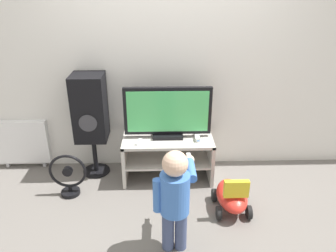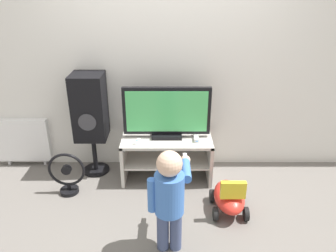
# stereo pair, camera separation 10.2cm
# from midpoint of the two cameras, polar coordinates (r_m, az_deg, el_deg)

# --- Properties ---
(ground_plane) EXTENTS (16.00, 16.00, 0.00)m
(ground_plane) POSITION_cam_midpoint_polar(r_m,az_deg,el_deg) (3.58, 0.82, -10.81)
(ground_plane) COLOR slate
(wall_back) EXTENTS (10.00, 0.06, 2.60)m
(wall_back) POSITION_cam_midpoint_polar(r_m,az_deg,el_deg) (3.58, 0.87, 12.10)
(wall_back) COLOR silver
(wall_back) RESTS_ON ground_plane
(tv_stand) EXTENTS (0.97, 0.50, 0.49)m
(tv_stand) POSITION_cam_midpoint_polar(r_m,az_deg,el_deg) (3.62, 0.82, -4.41)
(tv_stand) COLOR beige
(tv_stand) RESTS_ON ground_plane
(television) EXTENTS (0.92, 0.20, 0.56)m
(television) POSITION_cam_midpoint_polar(r_m,az_deg,el_deg) (3.45, 0.86, 2.24)
(television) COLOR black
(television) RESTS_ON tv_stand
(game_console) EXTENTS (0.05, 0.20, 0.04)m
(game_console) POSITION_cam_midpoint_polar(r_m,az_deg,el_deg) (3.52, 5.96, -1.94)
(game_console) COLOR white
(game_console) RESTS_ON tv_stand
(remote_primary) EXTENTS (0.07, 0.13, 0.03)m
(remote_primary) POSITION_cam_midpoint_polar(r_m,az_deg,el_deg) (3.44, -4.35, -2.71)
(remote_primary) COLOR white
(remote_primary) RESTS_ON tv_stand
(child) EXTENTS (0.35, 0.51, 0.91)m
(child) POSITION_cam_midpoint_polar(r_m,az_deg,el_deg) (2.59, 1.66, -11.71)
(child) COLOR #3F4C72
(child) RESTS_ON ground_plane
(speaker_tower) EXTENTS (0.34, 0.34, 1.16)m
(speaker_tower) POSITION_cam_midpoint_polar(r_m,az_deg,el_deg) (3.61, -12.42, 2.94)
(speaker_tower) COLOR black
(speaker_tower) RESTS_ON ground_plane
(floor_fan) EXTENTS (0.38, 0.19, 0.47)m
(floor_fan) POSITION_cam_midpoint_polar(r_m,az_deg,el_deg) (3.55, -16.13, -8.20)
(floor_fan) COLOR black
(floor_fan) RESTS_ON ground_plane
(ride_on_toy) EXTENTS (0.32, 0.50, 0.42)m
(ride_on_toy) POSITION_cam_midpoint_polar(r_m,az_deg,el_deg) (3.25, 11.72, -12.05)
(ride_on_toy) COLOR red
(ride_on_toy) RESTS_ON ground_plane
(radiator) EXTENTS (0.62, 0.08, 0.59)m
(radiator) POSITION_cam_midpoint_polar(r_m,az_deg,el_deg) (4.19, -23.02, -2.26)
(radiator) COLOR white
(radiator) RESTS_ON ground_plane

